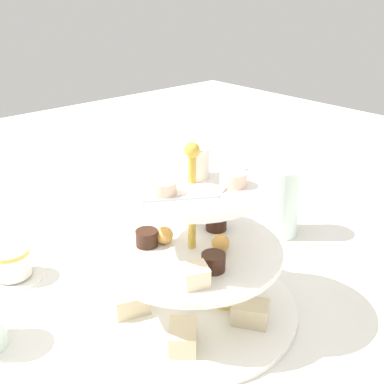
% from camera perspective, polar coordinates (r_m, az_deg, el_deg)
% --- Properties ---
extents(ground_plane, '(2.40, 2.40, 0.00)m').
position_cam_1_polar(ground_plane, '(0.71, 0.00, -13.83)').
color(ground_plane, silver).
extents(tiered_serving_stand, '(0.30, 0.30, 0.25)m').
position_cam_1_polar(tiered_serving_stand, '(0.66, 0.04, -8.50)').
color(tiered_serving_stand, white).
rests_on(tiered_serving_stand, ground_plane).
extents(water_glass_tall_right, '(0.07, 0.07, 0.13)m').
position_cam_1_polar(water_glass_tall_right, '(0.88, 10.46, -1.10)').
color(water_glass_tall_right, silver).
rests_on(water_glass_tall_right, ground_plane).
extents(teacup_with_saucer, '(0.09, 0.09, 0.05)m').
position_cam_1_polar(teacup_with_saucer, '(0.81, -20.55, -8.04)').
color(teacup_with_saucer, white).
rests_on(teacup_with_saucer, ground_plane).
extents(butter_knife_right, '(0.17, 0.06, 0.00)m').
position_cam_1_polar(butter_knife_right, '(0.97, -9.22, -2.91)').
color(butter_knife_right, silver).
rests_on(butter_knife_right, ground_plane).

